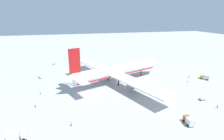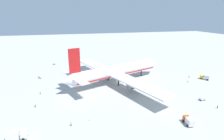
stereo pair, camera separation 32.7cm
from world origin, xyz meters
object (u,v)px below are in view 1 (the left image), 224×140
(baggage_cart_0, at_px, (40,77))
(ground_worker_0, at_px, (40,93))
(airliner, at_px, (115,71))
(ground_worker_5, at_px, (71,124))
(ground_worker_4, at_px, (188,81))
(traffic_cone_1, at_px, (74,67))
(service_truck_2, at_px, (189,121))
(traffic_cone_0, at_px, (90,120))
(ground_worker_2, at_px, (35,105))
(baggage_cart_1, at_px, (202,99))
(baggage_cart_2, at_px, (54,64))
(ground_worker_3, at_px, (218,106))
(service_truck_0, at_px, (205,77))
(ground_worker_1, at_px, (189,77))
(service_truck_1, at_px, (17,135))
(traffic_cone_2, at_px, (150,64))

(baggage_cart_0, bearing_deg, ground_worker_0, -83.51)
(airliner, distance_m, ground_worker_5, 47.84)
(ground_worker_4, height_order, traffic_cone_1, ground_worker_4)
(service_truck_2, height_order, traffic_cone_0, service_truck_2)
(ground_worker_2, xyz_separation_m, traffic_cone_1, (20.87, 61.02, -0.64))
(ground_worker_4, bearing_deg, baggage_cart_1, -111.72)
(service_truck_2, bearing_deg, traffic_cone_0, 160.88)
(ground_worker_0, height_order, ground_worker_4, ground_worker_0)
(ground_worker_0, xyz_separation_m, ground_worker_5, (13.84, -32.13, -0.03))
(service_truck_2, height_order, baggage_cart_2, service_truck_2)
(ground_worker_4, bearing_deg, service_truck_2, -126.88)
(baggage_cart_0, height_order, ground_worker_3, ground_worker_3)
(ground_worker_0, xyz_separation_m, ground_worker_2, (-0.68, -13.75, 0.04))
(service_truck_0, relative_size, baggage_cart_1, 1.66)
(ground_worker_4, bearing_deg, ground_worker_5, -159.00)
(airliner, bearing_deg, ground_worker_1, -5.20)
(ground_worker_0, bearing_deg, baggage_cart_1, -19.88)
(ground_worker_0, xyz_separation_m, ground_worker_4, (83.83, -5.27, -0.03))
(service_truck_1, xyz_separation_m, baggage_cart_0, (0.64, 61.36, -0.84))
(traffic_cone_2, bearing_deg, service_truck_2, -107.03)
(ground_worker_4, height_order, traffic_cone_2, ground_worker_4)
(traffic_cone_0, bearing_deg, service_truck_0, 19.21)
(ground_worker_2, relative_size, traffic_cone_1, 3.26)
(service_truck_0, relative_size, service_truck_2, 1.17)
(baggage_cart_1, height_order, ground_worker_2, ground_worker_2)
(baggage_cart_1, xyz_separation_m, ground_worker_1, (14.94, 29.02, 0.08))
(service_truck_2, height_order, traffic_cone_1, service_truck_2)
(airliner, height_order, traffic_cone_1, airliner)
(traffic_cone_2, bearing_deg, ground_worker_4, -85.66)
(baggage_cart_0, height_order, traffic_cone_1, baggage_cart_0)
(traffic_cone_1, bearing_deg, ground_worker_1, -33.03)
(ground_worker_0, xyz_separation_m, ground_worker_1, (90.04, 1.87, -0.06))
(ground_worker_5, bearing_deg, ground_worker_4, 21.00)
(service_truck_2, distance_m, baggage_cart_0, 90.48)
(ground_worker_1, bearing_deg, baggage_cart_0, 165.34)
(baggage_cart_0, bearing_deg, service_truck_2, -49.41)
(service_truck_2, height_order, baggage_cart_1, service_truck_2)
(ground_worker_3, xyz_separation_m, traffic_cone_1, (-55.84, 82.64, -0.61))
(service_truck_1, distance_m, traffic_cone_1, 85.81)
(ground_worker_4, bearing_deg, ground_worker_2, -174.27)
(baggage_cart_0, bearing_deg, baggage_cart_2, 76.86)
(baggage_cart_2, bearing_deg, airliner, -54.91)
(ground_worker_1, bearing_deg, baggage_cart_2, 146.22)
(baggage_cart_1, xyz_separation_m, ground_worker_5, (-61.27, -4.98, 0.11))
(baggage_cart_0, distance_m, ground_worker_0, 26.38)
(ground_worker_0, bearing_deg, ground_worker_5, -66.70)
(service_truck_0, xyz_separation_m, baggage_cart_1, (-22.67, -23.68, -0.87))
(service_truck_2, bearing_deg, ground_worker_4, 53.12)
(ground_worker_3, height_order, ground_worker_5, ground_worker_3)
(traffic_cone_0, bearing_deg, ground_worker_5, -165.27)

